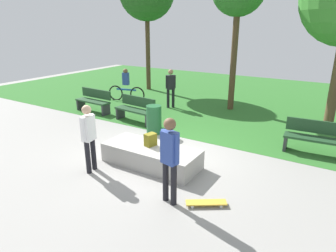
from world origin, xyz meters
name	(u,v)px	position (x,y,z in m)	size (l,w,h in m)	color
ground_plane	(165,155)	(0.00, 0.00, 0.00)	(28.00, 28.00, 0.00)	gray
grass_lawn	(250,98)	(0.00, 7.70, 0.00)	(26.60, 12.61, 0.01)	#2D6B28
concrete_ledge	(151,156)	(0.02, -0.66, 0.24)	(2.46, 1.01, 0.49)	#A8A59E
backpack_on_ledge	(150,140)	(-0.04, -0.60, 0.65)	(0.28, 0.20, 0.32)	olive
skater_performing_trick	(89,134)	(-1.02, -1.71, 0.96)	(0.25, 0.42, 1.65)	black
skater_watching	(170,155)	(1.28, -1.84, 1.04)	(0.42, 0.26, 1.76)	black
skateboard_by_ledge	(206,203)	(1.96, -1.57, 0.06)	(0.78, 0.61, 0.08)	gold
park_bench_center_lawn	(136,109)	(-2.48, 1.92, 0.48)	(1.64, 0.63, 0.91)	#1E4223
park_bench_near_lamppost	(316,137)	(3.42, 2.26, 0.48)	(1.63, 0.59, 0.91)	#1E4223
park_bench_by_oak	(94,100)	(-4.71, 2.06, 0.48)	(1.62, 0.55, 0.91)	#1E4223
trash_bin	(154,120)	(-1.23, 1.27, 0.46)	(0.49, 0.49, 0.93)	#1E592D
pedestrian_with_backpack	(171,85)	(-2.42, 4.26, 0.98)	(0.44, 0.45, 1.63)	black
cyclist_on_bicycle	(126,87)	(-4.78, 4.18, 0.63)	(1.78, 0.48, 1.52)	black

